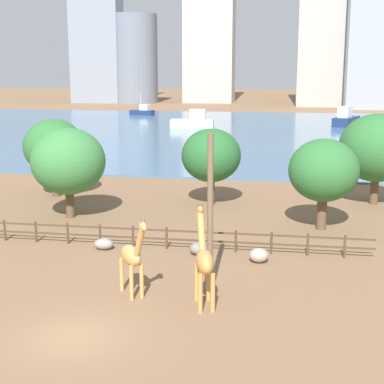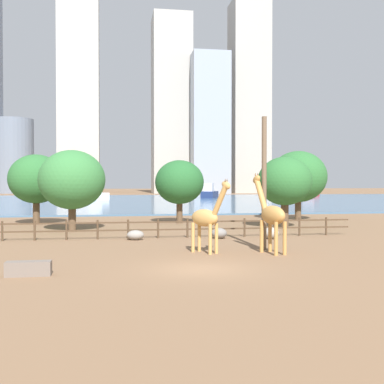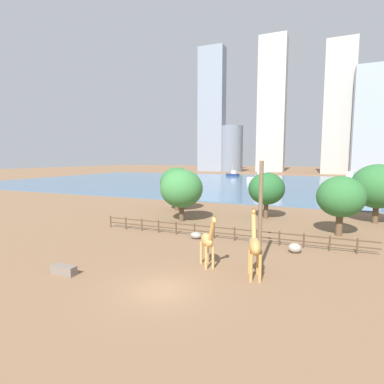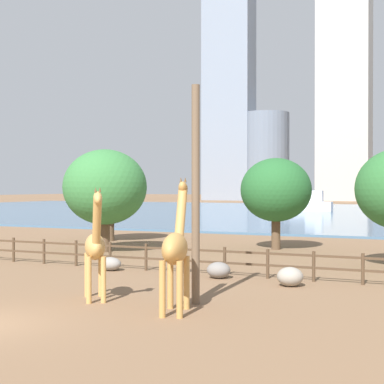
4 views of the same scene
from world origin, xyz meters
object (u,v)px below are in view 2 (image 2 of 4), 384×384
boulder_small (135,235)px  feeding_trough (28,269)px  utility_pole (264,183)px  boulder_near_fence (219,233)px  giraffe_tall (271,215)px  boat_ferry (92,195)px  tree_right_tall (298,177)px  boat_sailboat (34,193)px  tree_right_small (285,181)px  boat_tug (210,193)px  tree_left_small (179,182)px  tree_left_large (36,179)px  giraffe_companion (207,218)px  tree_center_broad (72,180)px  boat_barge (306,192)px  boulder_by_pole (271,233)px

boulder_small → feeding_trough: size_ratio=0.63×
utility_pole → boulder_near_fence: size_ratio=7.11×
giraffe_tall → boat_ferry: (-13.06, 76.22, -0.77)m
tree_right_tall → boat_sailboat: (-39.05, 81.06, -3.39)m
boulder_small → tree_right_small: bearing=27.4°
giraffe_tall → tree_right_small: (5.78, 13.78, 1.83)m
tree_right_tall → boat_tug: 63.15m
boulder_near_fence → tree_right_tall: bearing=52.2°
tree_left_small → boat_sailboat: 87.39m
boulder_small → boat_sailboat: boat_sailboat is taller
tree_left_large → tree_left_small: (13.05, -0.84, -0.29)m
giraffe_companion → tree_left_large: tree_left_large is taller
tree_right_tall → feeding_trough: bearing=-129.7°
tree_center_broad → utility_pole: bearing=-47.0°
tree_left_small → boat_barge: 90.14m
tree_right_small → boat_ferry: (-18.84, 62.44, -2.60)m
boulder_near_fence → tree_left_large: 19.85m
tree_left_small → tree_right_small: tree_right_small is taller
giraffe_companion → boat_tug: 85.99m
boulder_near_fence → tree_left_large: size_ratio=0.17×
giraffe_tall → tree_center_broad: size_ratio=0.69×
tree_right_tall → boat_sailboat: size_ratio=1.23×
giraffe_companion → boulder_small: bearing=171.1°
giraffe_tall → tree_left_small: size_ratio=0.74×
boulder_near_fence → boat_tug: boat_tug is taller
utility_pole → boat_ferry: bearing=100.0°
tree_right_tall → boat_tug: (3.22, 62.99, -3.02)m
boulder_near_fence → tree_right_tall: (11.48, 14.80, 4.04)m
boulder_near_fence → tree_right_small: 10.38m
tree_left_small → boat_ferry: 57.56m
giraffe_tall → tree_left_small: bearing=-9.0°
tree_left_small → tree_right_small: bearing=-36.2°
boulder_small → tree_right_small: size_ratio=0.19×
boulder_small → tree_left_large: tree_left_large is taller
boulder_near_fence → tree_right_small: size_ratio=0.18×
tree_center_broad → boat_ferry: 62.28m
boulder_by_pole → boat_tug: (11.28, 78.55, 0.99)m
tree_left_large → boat_tug: size_ratio=0.76×
giraffe_tall → utility_pole: 2.24m
tree_left_large → tree_left_small: tree_left_large is taller
tree_right_small → boat_tug: 71.55m
giraffe_companion → boulder_by_pole: size_ratio=3.79×
boat_barge → boat_sailboat: bearing=42.3°
giraffe_tall → boat_tug: (13.38, 84.87, -0.70)m
feeding_trough → boat_barge: (54.28, 102.38, 0.91)m
giraffe_tall → tree_left_large: tree_left_large is taller
boulder_by_pole → tree_right_small: tree_right_small is taller
utility_pole → boat_ferry: (-13.12, 74.77, -2.47)m
feeding_trough → boat_tug: 92.87m
boulder_by_pole → boat_barge: bearing=66.2°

